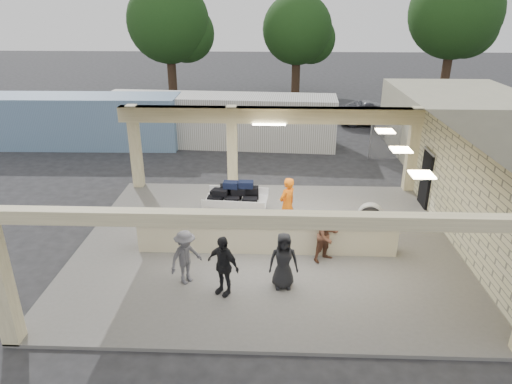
{
  "coord_description": "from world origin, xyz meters",
  "views": [
    {
      "loc": [
        0.15,
        -13.04,
        7.41
      ],
      "look_at": [
        -0.38,
        1.0,
        1.46
      ],
      "focal_mm": 32.0,
      "sensor_mm": 36.0,
      "label": 1
    }
  ],
  "objects_px": {
    "luggage_cart": "(235,197)",
    "car_white_a": "(421,125)",
    "baggage_counter": "(266,237)",
    "passenger_a": "(327,236)",
    "passenger_c": "(186,257)",
    "passenger_b": "(223,265)",
    "drum_fan": "(370,216)",
    "car_white_b": "(475,122)",
    "passenger_d": "(283,261)",
    "container_white": "(220,120)",
    "car_dark": "(372,114)",
    "container_blue": "(81,121)",
    "baggage_handler": "(287,205)"
  },
  "relations": [
    {
      "from": "passenger_a",
      "to": "baggage_counter",
      "type": "bearing_deg",
      "value": 128.76
    },
    {
      "from": "baggage_handler",
      "to": "car_dark",
      "type": "height_order",
      "value": "baggage_handler"
    },
    {
      "from": "drum_fan",
      "to": "passenger_a",
      "type": "bearing_deg",
      "value": -118.34
    },
    {
      "from": "drum_fan",
      "to": "car_white_b",
      "type": "bearing_deg",
      "value": 67.25
    },
    {
      "from": "car_white_a",
      "to": "car_dark",
      "type": "xyz_separation_m",
      "value": [
        -2.3,
        2.6,
        -0.0
      ]
    },
    {
      "from": "car_dark",
      "to": "luggage_cart",
      "type": "bearing_deg",
      "value": 150.8
    },
    {
      "from": "car_white_b",
      "to": "container_white",
      "type": "height_order",
      "value": "container_white"
    },
    {
      "from": "passenger_d",
      "to": "container_blue",
      "type": "distance_m",
      "value": 16.94
    },
    {
      "from": "baggage_counter",
      "to": "car_white_a",
      "type": "height_order",
      "value": "car_white_a"
    },
    {
      "from": "luggage_cart",
      "to": "passenger_b",
      "type": "height_order",
      "value": "passenger_b"
    },
    {
      "from": "car_white_b",
      "to": "passenger_b",
      "type": "bearing_deg",
      "value": 164.35
    },
    {
      "from": "car_white_a",
      "to": "passenger_c",
      "type": "bearing_deg",
      "value": 155.8
    },
    {
      "from": "passenger_a",
      "to": "passenger_b",
      "type": "distance_m",
      "value": 3.43
    },
    {
      "from": "baggage_counter",
      "to": "container_white",
      "type": "xyz_separation_m",
      "value": [
        -2.74,
        11.71,
        0.76
      ]
    },
    {
      "from": "baggage_counter",
      "to": "car_dark",
      "type": "xyz_separation_m",
      "value": [
        6.44,
        16.22,
        0.13
      ]
    },
    {
      "from": "baggage_counter",
      "to": "container_blue",
      "type": "relative_size",
      "value": 0.78
    },
    {
      "from": "baggage_counter",
      "to": "passenger_a",
      "type": "bearing_deg",
      "value": -15.38
    },
    {
      "from": "baggage_counter",
      "to": "car_dark",
      "type": "distance_m",
      "value": 17.45
    },
    {
      "from": "car_white_a",
      "to": "container_white",
      "type": "height_order",
      "value": "container_white"
    },
    {
      "from": "baggage_handler",
      "to": "passenger_a",
      "type": "bearing_deg",
      "value": 75.55
    },
    {
      "from": "luggage_cart",
      "to": "car_white_a",
      "type": "relative_size",
      "value": 0.46
    },
    {
      "from": "passenger_a",
      "to": "container_blue",
      "type": "height_order",
      "value": "container_blue"
    },
    {
      "from": "baggage_counter",
      "to": "passenger_d",
      "type": "relative_size",
      "value": 5.04
    },
    {
      "from": "passenger_d",
      "to": "car_white_a",
      "type": "bearing_deg",
      "value": 57.91
    },
    {
      "from": "luggage_cart",
      "to": "baggage_handler",
      "type": "bearing_deg",
      "value": -27.58
    },
    {
      "from": "passenger_d",
      "to": "car_white_b",
      "type": "xyz_separation_m",
      "value": [
        11.61,
        16.31,
        -0.17
      ]
    },
    {
      "from": "luggage_cart",
      "to": "baggage_handler",
      "type": "distance_m",
      "value": 2.19
    },
    {
      "from": "baggage_counter",
      "to": "container_white",
      "type": "distance_m",
      "value": 12.05
    },
    {
      "from": "drum_fan",
      "to": "container_white",
      "type": "distance_m",
      "value": 11.94
    },
    {
      "from": "passenger_c",
      "to": "container_white",
      "type": "height_order",
      "value": "container_white"
    },
    {
      "from": "car_white_a",
      "to": "baggage_counter",
      "type": "bearing_deg",
      "value": 158.42
    },
    {
      "from": "passenger_c",
      "to": "car_white_b",
      "type": "relative_size",
      "value": 0.33
    },
    {
      "from": "baggage_counter",
      "to": "container_blue",
      "type": "bearing_deg",
      "value": 132.26
    },
    {
      "from": "passenger_b",
      "to": "baggage_counter",
      "type": "bearing_deg",
      "value": 96.39
    },
    {
      "from": "container_blue",
      "to": "car_dark",
      "type": "bearing_deg",
      "value": 15.7
    },
    {
      "from": "container_white",
      "to": "container_blue",
      "type": "xyz_separation_m",
      "value": [
        -7.44,
        -0.5,
        0.02
      ]
    },
    {
      "from": "baggage_handler",
      "to": "passenger_a",
      "type": "xyz_separation_m",
      "value": [
        1.15,
        -1.89,
        -0.14
      ]
    },
    {
      "from": "passenger_b",
      "to": "luggage_cart",
      "type": "bearing_deg",
      "value": 123.14
    },
    {
      "from": "passenger_a",
      "to": "passenger_c",
      "type": "xyz_separation_m",
      "value": [
        -4.01,
        -1.31,
        -0.03
      ]
    },
    {
      "from": "drum_fan",
      "to": "baggage_handler",
      "type": "xyz_separation_m",
      "value": [
        -2.85,
        -0.17,
        0.45
      ]
    },
    {
      "from": "luggage_cart",
      "to": "passenger_c",
      "type": "xyz_separation_m",
      "value": [
        -1.01,
        -4.36,
        0.09
      ]
    },
    {
      "from": "baggage_counter",
      "to": "passenger_c",
      "type": "bearing_deg",
      "value": -140.36
    },
    {
      "from": "baggage_counter",
      "to": "car_white_a",
      "type": "bearing_deg",
      "value": 57.31
    },
    {
      "from": "baggage_handler",
      "to": "car_dark",
      "type": "relative_size",
      "value": 0.45
    },
    {
      "from": "passenger_a",
      "to": "car_dark",
      "type": "relative_size",
      "value": 0.38
    },
    {
      "from": "passenger_a",
      "to": "baggage_handler",
      "type": "bearing_deg",
      "value": 85.6
    },
    {
      "from": "passenger_d",
      "to": "container_white",
      "type": "relative_size",
      "value": 0.13
    },
    {
      "from": "passenger_b",
      "to": "container_white",
      "type": "relative_size",
      "value": 0.14
    },
    {
      "from": "container_white",
      "to": "car_white_a",
      "type": "bearing_deg",
      "value": 13.11
    },
    {
      "from": "baggage_counter",
      "to": "container_blue",
      "type": "distance_m",
      "value": 15.17
    }
  ]
}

